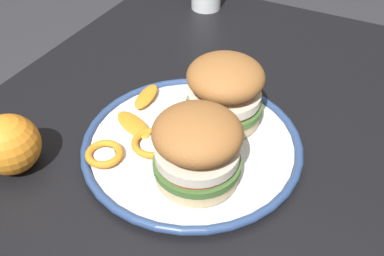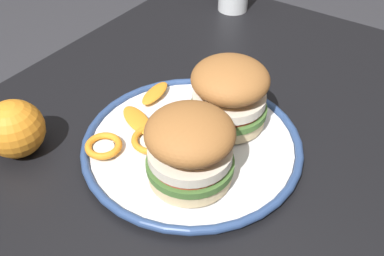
{
  "view_description": "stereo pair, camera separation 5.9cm",
  "coord_description": "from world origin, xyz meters",
  "px_view_note": "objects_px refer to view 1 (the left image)",
  "views": [
    {
      "loc": [
        0.36,
        0.16,
        1.15
      ],
      "look_at": [
        -0.05,
        -0.05,
        0.75
      ],
      "focal_mm": 40.87,
      "sensor_mm": 36.0,
      "label": 1
    },
    {
      "loc": [
        0.33,
        0.21,
        1.15
      ],
      "look_at": [
        -0.05,
        -0.05,
        0.75
      ],
      "focal_mm": 40.87,
      "sensor_mm": 36.0,
      "label": 2
    }
  ],
  "objects_px": {
    "sandwich_half_left": "(225,90)",
    "whole_orange": "(9,144)",
    "dining_table": "(205,231)",
    "dinner_plate": "(192,144)",
    "sandwich_half_right": "(197,147)"
  },
  "relations": [
    {
      "from": "sandwich_half_left",
      "to": "whole_orange",
      "type": "xyz_separation_m",
      "value": [
        0.21,
        -0.22,
        -0.03
      ]
    },
    {
      "from": "dining_table",
      "to": "whole_orange",
      "type": "distance_m",
      "value": 0.3
    },
    {
      "from": "dinner_plate",
      "to": "whole_orange",
      "type": "distance_m",
      "value": 0.25
    },
    {
      "from": "dining_table",
      "to": "dinner_plate",
      "type": "bearing_deg",
      "value": -136.67
    },
    {
      "from": "whole_orange",
      "to": "sandwich_half_left",
      "type": "bearing_deg",
      "value": 133.55
    },
    {
      "from": "dining_table",
      "to": "dinner_plate",
      "type": "height_order",
      "value": "dinner_plate"
    },
    {
      "from": "dinner_plate",
      "to": "whole_orange",
      "type": "relative_size",
      "value": 3.81
    },
    {
      "from": "dining_table",
      "to": "sandwich_half_right",
      "type": "relative_size",
      "value": 7.89
    },
    {
      "from": "sandwich_half_right",
      "to": "dining_table",
      "type": "bearing_deg",
      "value": 127.4
    },
    {
      "from": "dinner_plate",
      "to": "whole_orange",
      "type": "height_order",
      "value": "whole_orange"
    },
    {
      "from": "sandwich_half_right",
      "to": "sandwich_half_left",
      "type": "bearing_deg",
      "value": -171.71
    },
    {
      "from": "dining_table",
      "to": "whole_orange",
      "type": "relative_size",
      "value": 13.71
    },
    {
      "from": "sandwich_half_right",
      "to": "whole_orange",
      "type": "distance_m",
      "value": 0.25
    },
    {
      "from": "whole_orange",
      "to": "dining_table",
      "type": "bearing_deg",
      "value": 110.4
    },
    {
      "from": "sandwich_half_left",
      "to": "whole_orange",
      "type": "relative_size",
      "value": 1.52
    }
  ]
}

